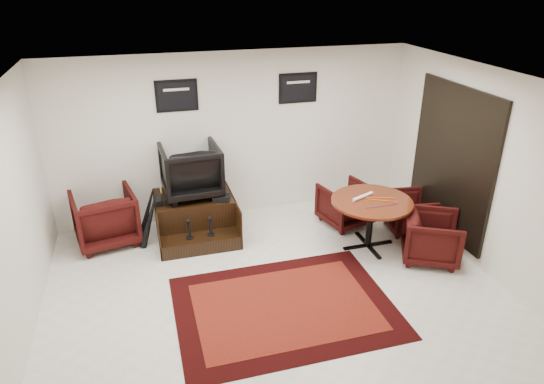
{
  "coord_description": "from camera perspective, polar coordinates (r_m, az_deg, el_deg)",
  "views": [
    {
      "loc": [
        -1.52,
        -5.14,
        3.93
      ],
      "look_at": [
        0.2,
        0.9,
        1.05
      ],
      "focal_mm": 32.0,
      "sensor_mm": 36.0,
      "label": 1
    }
  ],
  "objects": [
    {
      "name": "umbrella_black",
      "position": [
        7.65,
        -14.25,
        -3.34
      ],
      "size": [
        0.33,
        0.12,
        0.88
      ],
      "primitive_type": null,
      "color": "black",
      "rests_on": "ground"
    },
    {
      "name": "ground",
      "position": [
        6.65,
        0.48,
        -11.62
      ],
      "size": [
        6.0,
        6.0,
        0.0
      ],
      "primitive_type": "plane",
      "color": "white",
      "rests_on": "ground"
    },
    {
      "name": "table_chair_corner",
      "position": [
        7.49,
        18.32,
        -4.86
      ],
      "size": [
        1.01,
        1.03,
        0.8
      ],
      "primitive_type": "imported",
      "rotation": [
        0.0,
        0.0,
        1.09
      ],
      "color": "black",
      "rests_on": "ground"
    },
    {
      "name": "room_shell",
      "position": [
        6.0,
        3.96,
        3.62
      ],
      "size": [
        6.02,
        5.02,
        2.81
      ],
      "color": "silver",
      "rests_on": "ground"
    },
    {
      "name": "shoes_pair",
      "position": [
        7.7,
        -12.7,
        -0.96
      ],
      "size": [
        0.23,
        0.26,
        0.09
      ],
      "color": "black",
      "rests_on": "shine_podium"
    },
    {
      "name": "table_chair_window",
      "position": [
        8.25,
        15.92,
        -2.09
      ],
      "size": [
        0.74,
        0.78,
        0.71
      ],
      "primitive_type": "imported",
      "rotation": [
        0.0,
        0.0,
        1.42
      ],
      "color": "black",
      "rests_on": "ground"
    },
    {
      "name": "paper_roll",
      "position": [
        7.45,
        10.63,
        -0.51
      ],
      "size": [
        0.41,
        0.21,
        0.05
      ],
      "primitive_type": "cylinder",
      "rotation": [
        0.0,
        1.57,
        0.41
      ],
      "color": "white",
      "rests_on": "meeting_table"
    },
    {
      "name": "area_rug",
      "position": [
        6.38,
        1.46,
        -13.34
      ],
      "size": [
        2.75,
        2.06,
        0.01
      ],
      "color": "black",
      "rests_on": "ground"
    },
    {
      "name": "shine_chair",
      "position": [
        7.75,
        -9.54,
        2.82
      ],
      "size": [
        0.93,
        0.88,
        0.92
      ],
      "primitive_type": "imported",
      "rotation": [
        0.0,
        0.0,
        3.2
      ],
      "color": "black",
      "rests_on": "shine_podium"
    },
    {
      "name": "table_clutter",
      "position": [
        7.4,
        12.75,
        -1.04
      ],
      "size": [
        0.56,
        0.36,
        0.01
      ],
      "color": "#DA5C0C",
      "rests_on": "meeting_table"
    },
    {
      "name": "polish_kit",
      "position": [
        7.63,
        -5.97,
        -0.72
      ],
      "size": [
        0.29,
        0.24,
        0.09
      ],
      "primitive_type": "cube",
      "rotation": [
        0.0,
        0.0,
        -0.27
      ],
      "color": "black",
      "rests_on": "shine_podium"
    },
    {
      "name": "umbrella_hooked",
      "position": [
        7.86,
        -14.56,
        -2.66
      ],
      "size": [
        0.32,
        0.12,
        0.86
      ],
      "primitive_type": null,
      "color": "black",
      "rests_on": "ground"
    },
    {
      "name": "shine_podium",
      "position": [
        7.96,
        -9.02,
        -2.89
      ],
      "size": [
        1.24,
        1.28,
        0.64
      ],
      "color": "black",
      "rests_on": "ground"
    },
    {
      "name": "table_chair_back",
      "position": [
        8.22,
        8.66,
        -1.21
      ],
      "size": [
        0.9,
        0.87,
        0.77
      ],
      "primitive_type": "imported",
      "rotation": [
        0.0,
        0.0,
        3.39
      ],
      "color": "black",
      "rests_on": "ground"
    },
    {
      "name": "armchair_side",
      "position": [
        7.97,
        -19.08,
        -2.6
      ],
      "size": [
        1.06,
        1.01,
        0.93
      ],
      "primitive_type": "imported",
      "rotation": [
        0.0,
        0.0,
        3.34
      ],
      "color": "black",
      "rests_on": "ground"
    },
    {
      "name": "meeting_table",
      "position": [
        7.45,
        11.62,
        -1.61
      ],
      "size": [
        1.22,
        1.22,
        0.8
      ],
      "color": "#4C1A0A",
      "rests_on": "ground"
    }
  ]
}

